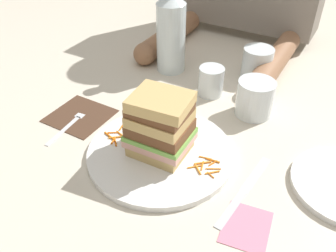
% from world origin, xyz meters
% --- Properties ---
extents(ground_plane, '(3.00, 3.00, 0.00)m').
position_xyz_m(ground_plane, '(0.00, 0.00, 0.00)').
color(ground_plane, beige).
extents(main_plate, '(0.29, 0.29, 0.01)m').
position_xyz_m(main_plate, '(-0.01, -0.02, 0.01)').
color(main_plate, white).
rests_on(main_plate, ground_plane).
extents(sandwich, '(0.12, 0.10, 0.13)m').
position_xyz_m(sandwich, '(-0.01, -0.02, 0.07)').
color(sandwich, tan).
rests_on(sandwich, main_plate).
extents(carrot_shred_0, '(0.01, 0.02, 0.00)m').
position_xyz_m(carrot_shred_0, '(-0.11, -0.05, 0.01)').
color(carrot_shred_0, orange).
rests_on(carrot_shred_0, main_plate).
extents(carrot_shred_1, '(0.02, 0.02, 0.00)m').
position_xyz_m(carrot_shred_1, '(-0.10, -0.05, 0.01)').
color(carrot_shred_1, orange).
rests_on(carrot_shred_1, main_plate).
extents(carrot_shred_2, '(0.03, 0.02, 0.00)m').
position_xyz_m(carrot_shred_2, '(-0.10, -0.01, 0.01)').
color(carrot_shred_2, orange).
rests_on(carrot_shred_2, main_plate).
extents(carrot_shred_3, '(0.01, 0.02, 0.00)m').
position_xyz_m(carrot_shred_3, '(-0.12, -0.00, 0.01)').
color(carrot_shred_3, orange).
rests_on(carrot_shred_3, main_plate).
extents(carrot_shred_4, '(0.02, 0.02, 0.00)m').
position_xyz_m(carrot_shred_4, '(-0.11, -0.04, 0.01)').
color(carrot_shred_4, orange).
rests_on(carrot_shred_4, main_plate).
extents(carrot_shred_5, '(0.02, 0.01, 0.00)m').
position_xyz_m(carrot_shred_5, '(-0.11, -0.02, 0.01)').
color(carrot_shred_5, orange).
rests_on(carrot_shred_5, main_plate).
extents(carrot_shred_6, '(0.02, 0.01, 0.00)m').
position_xyz_m(carrot_shred_6, '(-0.09, -0.03, 0.01)').
color(carrot_shred_6, orange).
rests_on(carrot_shred_6, main_plate).
extents(carrot_shred_7, '(0.03, 0.01, 0.00)m').
position_xyz_m(carrot_shred_7, '(-0.12, -0.04, 0.01)').
color(carrot_shred_7, orange).
rests_on(carrot_shred_7, main_plate).
extents(carrot_shred_8, '(0.02, 0.02, 0.00)m').
position_xyz_m(carrot_shred_8, '(-0.12, -0.02, 0.01)').
color(carrot_shred_8, orange).
rests_on(carrot_shred_8, main_plate).
extents(carrot_shred_9, '(0.02, 0.01, 0.00)m').
position_xyz_m(carrot_shred_9, '(0.10, -0.04, 0.01)').
color(carrot_shred_9, orange).
rests_on(carrot_shred_9, main_plate).
extents(carrot_shred_10, '(0.01, 0.02, 0.00)m').
position_xyz_m(carrot_shred_10, '(0.08, -0.02, 0.01)').
color(carrot_shred_10, orange).
rests_on(carrot_shred_10, main_plate).
extents(carrot_shred_11, '(0.03, 0.02, 0.00)m').
position_xyz_m(carrot_shred_11, '(0.10, -0.02, 0.01)').
color(carrot_shred_11, orange).
rests_on(carrot_shred_11, main_plate).
extents(carrot_shred_12, '(0.02, 0.02, 0.00)m').
position_xyz_m(carrot_shred_12, '(0.07, -0.03, 0.01)').
color(carrot_shred_12, orange).
rests_on(carrot_shred_12, main_plate).
extents(carrot_shred_13, '(0.01, 0.02, 0.00)m').
position_xyz_m(carrot_shred_13, '(0.09, -0.01, 0.01)').
color(carrot_shred_13, orange).
rests_on(carrot_shred_13, main_plate).
extents(carrot_shred_14, '(0.02, 0.01, 0.00)m').
position_xyz_m(carrot_shred_14, '(0.07, 0.00, 0.01)').
color(carrot_shred_14, orange).
rests_on(carrot_shred_14, main_plate).
extents(carrot_shred_15, '(0.02, 0.02, 0.00)m').
position_xyz_m(carrot_shred_15, '(0.08, -0.03, 0.01)').
color(carrot_shred_15, orange).
rests_on(carrot_shred_15, main_plate).
extents(carrot_shred_16, '(0.03, 0.02, 0.00)m').
position_xyz_m(carrot_shred_16, '(0.08, -0.02, 0.01)').
color(carrot_shred_16, orange).
rests_on(carrot_shred_16, main_plate).
extents(carrot_shred_17, '(0.02, 0.02, 0.00)m').
position_xyz_m(carrot_shred_17, '(0.10, -0.03, 0.01)').
color(carrot_shred_17, orange).
rests_on(carrot_shred_17, main_plate).
extents(carrot_shred_18, '(0.03, 0.01, 0.00)m').
position_xyz_m(carrot_shred_18, '(0.09, 0.00, 0.01)').
color(carrot_shred_18, orange).
rests_on(carrot_shred_18, main_plate).
extents(napkin_dark, '(0.13, 0.13, 0.00)m').
position_xyz_m(napkin_dark, '(-0.24, -0.00, 0.00)').
color(napkin_dark, '#4C3323').
rests_on(napkin_dark, ground_plane).
extents(fork, '(0.03, 0.17, 0.00)m').
position_xyz_m(fork, '(-0.23, -0.03, 0.00)').
color(fork, silver).
rests_on(fork, napkin_dark).
extents(knife, '(0.03, 0.20, 0.00)m').
position_xyz_m(knife, '(0.17, -0.04, 0.00)').
color(knife, silver).
rests_on(knife, ground_plane).
extents(juice_glass, '(0.08, 0.08, 0.08)m').
position_xyz_m(juice_glass, '(0.10, 0.20, 0.04)').
color(juice_glass, white).
rests_on(juice_glass, ground_plane).
extents(water_bottle, '(0.08, 0.08, 0.25)m').
position_xyz_m(water_bottle, '(-0.17, 0.29, 0.11)').
color(water_bottle, silver).
rests_on(water_bottle, ground_plane).
extents(empty_tumbler_0, '(0.08, 0.08, 0.08)m').
position_xyz_m(empty_tumbler_0, '(0.05, 0.37, 0.04)').
color(empty_tumbler_0, silver).
rests_on(empty_tumbler_0, ground_plane).
extents(empty_tumbler_1, '(0.06, 0.06, 0.07)m').
position_xyz_m(empty_tumbler_1, '(-0.02, 0.23, 0.04)').
color(empty_tumbler_1, silver).
rests_on(empty_tumbler_1, ground_plane).
extents(napkin_pink, '(0.08, 0.10, 0.00)m').
position_xyz_m(napkin_pink, '(0.20, -0.10, 0.00)').
color(napkin_pink, pink).
rests_on(napkin_pink, ground_plane).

